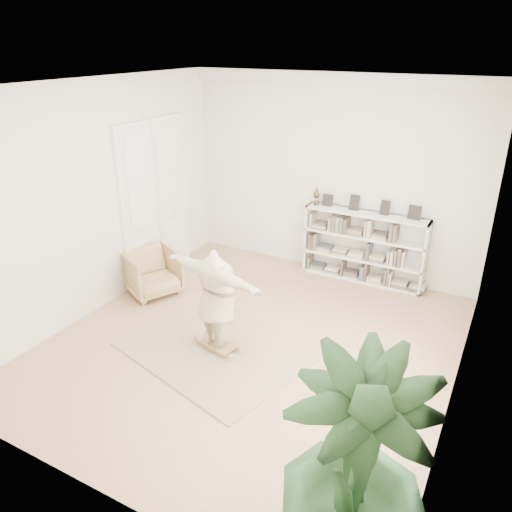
{
  "coord_description": "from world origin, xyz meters",
  "views": [
    {
      "loc": [
        2.99,
        -5.41,
        4.11
      ],
      "look_at": [
        -0.15,
        0.4,
        1.21
      ],
      "focal_mm": 35.0,
      "sensor_mm": 36.0,
      "label": 1
    }
  ],
  "objects_px": {
    "rocker_board": "(218,345)",
    "houseplant": "(354,473)",
    "bookshelf": "(363,248)",
    "armchair": "(152,272)",
    "person": "(216,296)"
  },
  "relations": [
    {
      "from": "rocker_board",
      "to": "houseplant",
      "type": "height_order",
      "value": "houseplant"
    },
    {
      "from": "bookshelf",
      "to": "rocker_board",
      "type": "distance_m",
      "value": 3.41
    },
    {
      "from": "bookshelf",
      "to": "armchair",
      "type": "height_order",
      "value": "bookshelf"
    },
    {
      "from": "bookshelf",
      "to": "houseplant",
      "type": "relative_size",
      "value": 1.06
    },
    {
      "from": "person",
      "to": "rocker_board",
      "type": "bearing_deg",
      "value": -120.44
    },
    {
      "from": "rocker_board",
      "to": "houseplant",
      "type": "relative_size",
      "value": 0.27
    },
    {
      "from": "person",
      "to": "houseplant",
      "type": "distance_m",
      "value": 3.45
    },
    {
      "from": "rocker_board",
      "to": "person",
      "type": "bearing_deg",
      "value": -120.44
    },
    {
      "from": "bookshelf",
      "to": "armchair",
      "type": "distance_m",
      "value": 3.78
    },
    {
      "from": "armchair",
      "to": "rocker_board",
      "type": "relative_size",
      "value": 1.54
    },
    {
      "from": "armchair",
      "to": "houseplant",
      "type": "bearing_deg",
      "value": -98.12
    },
    {
      "from": "bookshelf",
      "to": "person",
      "type": "bearing_deg",
      "value": -109.15
    },
    {
      "from": "houseplant",
      "to": "person",
      "type": "bearing_deg",
      "value": 140.53
    },
    {
      "from": "rocker_board",
      "to": "houseplant",
      "type": "distance_m",
      "value": 3.58
    },
    {
      "from": "armchair",
      "to": "person",
      "type": "relative_size",
      "value": 0.47
    }
  ]
}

